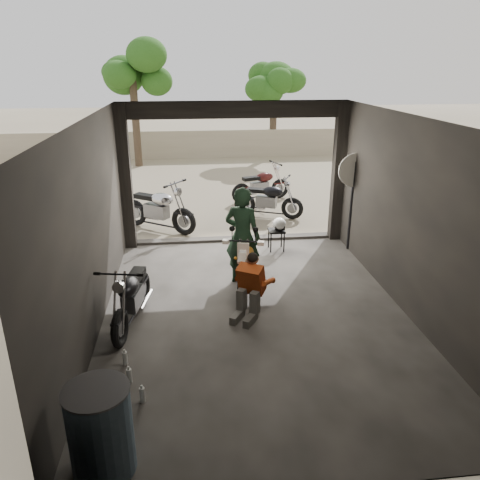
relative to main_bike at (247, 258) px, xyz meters
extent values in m
plane|color=#7A6D56|center=(0.01, -1.12, -0.55)|extent=(80.00, 80.00, 0.00)
cube|color=#2D2B28|center=(0.01, -1.12, -0.54)|extent=(5.00, 7.00, 0.02)
plane|color=black|center=(0.01, -1.12, 2.65)|extent=(7.00, 7.00, 0.00)
cube|color=black|center=(0.01, -4.62, 1.05)|extent=(5.00, 0.02, 3.20)
cube|color=black|center=(-2.49, -1.12, 1.05)|extent=(0.02, 7.00, 3.20)
cube|color=black|center=(2.51, -1.12, 1.05)|extent=(0.02, 7.00, 3.20)
cube|color=black|center=(-2.37, 2.26, 1.05)|extent=(0.24, 0.24, 3.20)
cube|color=black|center=(2.39, 2.26, 1.05)|extent=(0.24, 0.24, 3.20)
cube|color=black|center=(0.01, 2.30, 2.47)|extent=(5.00, 0.16, 0.36)
cube|color=#2D2B28|center=(0.01, 2.38, -0.51)|extent=(5.00, 0.25, 0.08)
cube|color=gray|center=(0.01, 12.88, 0.05)|extent=(18.00, 0.30, 1.20)
cylinder|color=#382B1E|center=(-2.99, 11.38, 1.24)|extent=(0.30, 0.30, 3.58)
ellipsoid|color=#1E4C14|center=(-2.99, 11.38, 3.48)|extent=(2.20, 2.20, 3.14)
cylinder|color=#382B1E|center=(2.81, 12.88, 1.05)|extent=(0.30, 0.30, 3.20)
ellipsoid|color=#1E4C14|center=(2.81, 12.88, 3.05)|extent=(2.20, 2.20, 2.80)
imported|color=black|center=(-0.07, 0.11, 0.39)|extent=(0.82, 0.73, 1.89)
cube|color=black|center=(0.88, 1.66, -0.08)|extent=(0.35, 0.35, 0.04)
cylinder|color=black|center=(0.73, 1.52, -0.32)|extent=(0.03, 0.03, 0.47)
cylinder|color=black|center=(1.03, 1.52, -0.32)|extent=(0.03, 0.03, 0.47)
cylinder|color=black|center=(0.73, 1.81, -0.32)|extent=(0.03, 0.03, 0.47)
cylinder|color=black|center=(1.03, 1.81, -0.32)|extent=(0.03, 0.03, 0.47)
ellipsoid|color=silver|center=(0.94, 1.66, 0.08)|extent=(0.33, 0.35, 0.28)
cylinder|color=#3F576A|center=(-1.99, -4.11, -0.05)|extent=(0.70, 0.70, 1.00)
cylinder|color=black|center=(2.51, 1.54, 0.45)|extent=(0.08, 0.08, 2.00)
cylinder|color=silver|center=(2.51, 1.52, 1.27)|extent=(0.73, 0.03, 0.73)
camera|label=1|loc=(-1.02, -7.93, 3.40)|focal=35.00mm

